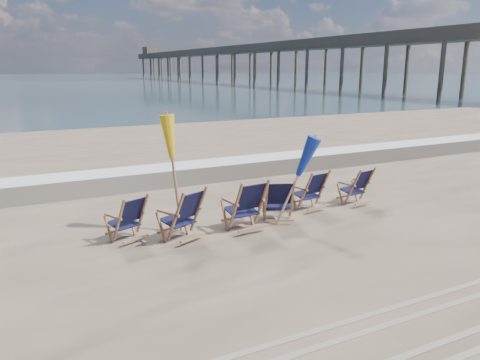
{
  "coord_description": "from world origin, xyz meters",
  "views": [
    {
      "loc": [
        -4.41,
        -6.49,
        3.25
      ],
      "look_at": [
        0.0,
        2.2,
        0.9
      ],
      "focal_mm": 35.0,
      "sensor_mm": 36.0,
      "label": 1
    }
  ],
  "objects": [
    {
      "name": "beach_chair_0",
      "position": [
        -2.19,
        2.04,
        0.47
      ],
      "size": [
        0.82,
        0.86,
        0.95
      ],
      "primitive_type": null,
      "rotation": [
        0.0,
        0.0,
        3.53
      ],
      "color": "black",
      "rests_on": "ground"
    },
    {
      "name": "umbrella_yellow",
      "position": [
        -1.46,
        2.21,
        1.81
      ],
      "size": [
        0.3,
        0.3,
        2.34
      ],
      "color": "#9E6A46",
      "rests_on": "ground"
    },
    {
      "name": "surf_foam",
      "position": [
        0.0,
        8.3,
        0.0
      ],
      "size": [
        200.0,
        1.4,
        0.01
      ],
      "primitive_type": "cube",
      "color": "silver",
      "rests_on": "ground"
    },
    {
      "name": "beach_chair_1",
      "position": [
        -1.2,
        1.61,
        0.54
      ],
      "size": [
        0.94,
        0.98,
        1.07
      ],
      "primitive_type": null,
      "rotation": [
        0.0,
        0.0,
        3.56
      ],
      "color": "black",
      "rests_on": "ground"
    },
    {
      "name": "fishing_pier",
      "position": [
        38.0,
        74.0,
        4.65
      ],
      "size": [
        4.4,
        140.0,
        9.3
      ],
      "primitive_type": null,
      "color": "brown",
      "rests_on": "ground"
    },
    {
      "name": "umbrella_blue",
      "position": [
        0.86,
        1.43,
        1.47
      ],
      "size": [
        0.3,
        0.3,
        1.98
      ],
      "color": "#A5A5AD",
      "rests_on": "ground"
    },
    {
      "name": "ocean",
      "position": [
        0.0,
        128.0,
        0.0
      ],
      "size": [
        400.0,
        400.0,
        0.0
      ],
      "primitive_type": "plane",
      "color": "#324A53",
      "rests_on": "ground"
    },
    {
      "name": "beach_chair_2",
      "position": [
        0.12,
        1.45,
        0.56
      ],
      "size": [
        0.78,
        0.86,
        1.12
      ],
      "primitive_type": null,
      "rotation": [
        0.0,
        0.0,
        3.23
      ],
      "color": "black",
      "rests_on": "ground"
    },
    {
      "name": "beach_chair_4",
      "position": [
        2.08,
        2.04,
        0.49
      ],
      "size": [
        0.74,
        0.8,
        0.99
      ],
      "primitive_type": null,
      "rotation": [
        0.0,
        0.0,
        3.3
      ],
      "color": "black",
      "rests_on": "ground"
    },
    {
      "name": "tire_tracks",
      "position": [
        0.0,
        -2.8,
        0.01
      ],
      "size": [
        80.0,
        1.3,
        0.01
      ],
      "primitive_type": null,
      "color": "gray",
      "rests_on": "ground"
    },
    {
      "name": "beach_chair_5",
      "position": [
        3.33,
        1.91,
        0.48
      ],
      "size": [
        0.72,
        0.78,
        0.95
      ],
      "primitive_type": null,
      "rotation": [
        0.0,
        0.0,
        3.31
      ],
      "color": "black",
      "rests_on": "ground"
    },
    {
      "name": "beach_chair_3",
      "position": [
        0.9,
        1.52,
        0.49
      ],
      "size": [
        0.85,
        0.9,
        0.99
      ],
      "primitive_type": null,
      "rotation": [
        0.0,
        0.0,
        2.77
      ],
      "color": "black",
      "rests_on": "ground"
    },
    {
      "name": "wet_sand_strip",
      "position": [
        0.0,
        6.8,
        0.0
      ],
      "size": [
        200.0,
        2.6,
        0.0
      ],
      "primitive_type": "cube",
      "color": "#42362A",
      "rests_on": "ground"
    }
  ]
}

